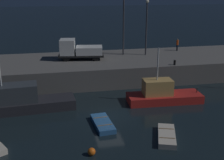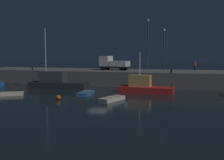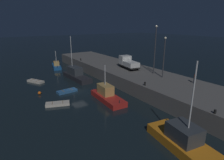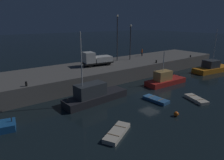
% 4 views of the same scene
% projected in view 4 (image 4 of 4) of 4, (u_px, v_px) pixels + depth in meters
% --- Properties ---
extents(ground_plane, '(320.00, 320.00, 0.00)m').
position_uv_depth(ground_plane, '(150.00, 96.00, 29.11)').
color(ground_plane, black).
extents(pier_quay, '(57.49, 10.60, 2.49)m').
position_uv_depth(pier_quay, '(104.00, 71.00, 38.10)').
color(pier_quay, '#5B5956').
rests_on(pier_quay, ground).
extents(fishing_trawler_red, '(9.96, 4.30, 8.98)m').
position_uv_depth(fishing_trawler_red, '(212.00, 68.00, 42.52)').
color(fishing_trawler_red, orange).
rests_on(fishing_trawler_red, ground).
extents(fishing_boat_blue, '(9.34, 3.13, 9.33)m').
position_uv_depth(fishing_boat_blue, '(94.00, 95.00, 26.54)').
color(fishing_boat_blue, '#232328').
rests_on(fishing_boat_blue, ground).
extents(fishing_boat_white, '(7.74, 2.93, 5.70)m').
position_uv_depth(fishing_boat_white, '(165.00, 80.00, 34.11)').
color(fishing_boat_white, red).
rests_on(fishing_boat_white, ground).
extents(dinghy_orange_near, '(2.42, 3.77, 0.47)m').
position_uv_depth(dinghy_orange_near, '(196.00, 99.00, 27.20)').
color(dinghy_orange_near, beige).
rests_on(dinghy_orange_near, ground).
extents(rowboat_white_mid, '(1.69, 3.66, 0.46)m').
position_uv_depth(rowboat_white_mid, '(156.00, 100.00, 27.06)').
color(rowboat_white_mid, '#2D6099').
rests_on(rowboat_white_mid, ground).
extents(dinghy_red_small, '(3.98, 2.99, 0.46)m').
position_uv_depth(dinghy_red_small, '(117.00, 133.00, 19.06)').
color(dinghy_red_small, beige).
rests_on(dinghy_red_small, ground).
extents(mooring_buoy_near, '(0.57, 0.57, 0.57)m').
position_uv_depth(mooring_buoy_near, '(176.00, 114.00, 22.73)').
color(mooring_buoy_near, orange).
rests_on(mooring_buoy_near, ground).
extents(lamp_post_west, '(0.44, 0.44, 9.17)m').
position_uv_depth(lamp_post_west, '(117.00, 35.00, 40.35)').
color(lamp_post_west, '#38383D').
rests_on(lamp_post_west, pier_quay).
extents(lamp_post_east, '(0.44, 0.44, 7.29)m').
position_uv_depth(lamp_post_east, '(130.00, 39.00, 41.77)').
color(lamp_post_east, '#38383D').
rests_on(lamp_post_east, pier_quay).
extents(utility_truck, '(5.94, 3.07, 2.59)m').
position_uv_depth(utility_truck, '(96.00, 59.00, 36.80)').
color(utility_truck, black).
rests_on(utility_truck, pier_quay).
extents(dockworker, '(0.37, 0.45, 1.72)m').
position_uv_depth(dockworker, '(142.00, 52.00, 47.11)').
color(dockworker, black).
rests_on(dockworker, pier_quay).
extents(bollard_west, '(0.28, 0.28, 0.61)m').
position_uv_depth(bollard_west, '(26.00, 84.00, 25.34)').
color(bollard_west, black).
rests_on(bollard_west, pier_quay).
extents(bollard_central, '(0.28, 0.28, 0.58)m').
position_uv_depth(bollard_central, '(156.00, 62.00, 39.35)').
color(bollard_central, black).
rests_on(bollard_central, pier_quay).
extents(bollard_east, '(0.28, 0.28, 0.45)m').
position_uv_depth(bollard_east, '(190.00, 56.00, 45.69)').
color(bollard_east, black).
rests_on(bollard_east, pier_quay).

